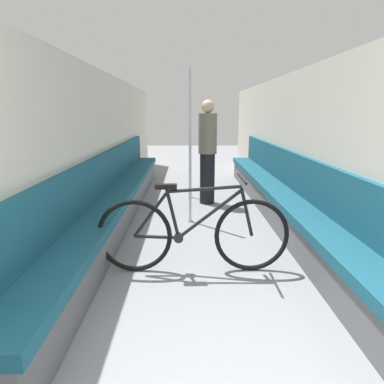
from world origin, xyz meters
name	(u,v)px	position (x,y,z in m)	size (l,w,h in m)	color
wall_left	(97,148)	(-1.40, 3.95, 1.03)	(0.10, 11.09, 2.07)	beige
wall_right	(302,147)	(1.40, 3.95, 1.03)	(0.10, 11.09, 2.07)	beige
bench_seat_row_left	(117,199)	(-1.16, 3.97, 0.31)	(0.43, 6.71, 0.96)	#5B5B60
bench_seat_row_right	(281,198)	(1.16, 3.97, 0.31)	(0.43, 6.71, 0.96)	#5B5B60
bicycle	(193,233)	(-0.12, 2.35, 0.38)	(1.83, 0.46, 0.92)	black
grab_pole_near	(190,142)	(-0.11, 5.28, 1.00)	(0.08, 0.08, 2.05)	gray
grab_pole_far	(190,151)	(-0.13, 3.88, 1.00)	(0.08, 0.08, 2.05)	gray
passenger_standing	(208,151)	(0.16, 4.89, 0.88)	(0.30, 0.30, 1.69)	black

